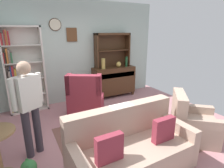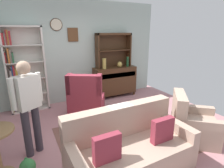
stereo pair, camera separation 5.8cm
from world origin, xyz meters
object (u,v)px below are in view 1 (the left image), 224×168
object	(u,v)px
vase_round	(119,64)
bookshelf	(22,73)
bottle_wine	(126,62)
book_stack	(114,117)
vase_tall	(103,64)
sideboard_hutch	(112,45)
wingback_chair	(86,100)
couch_floral	(131,149)
sideboard	(114,80)
person_reading	(29,103)
coffee_table	(118,120)
armchair_floral	(191,124)

from	to	relation	value
vase_round	bookshelf	bearing A→B (deg)	176.69
vase_round	bottle_wine	distance (m)	0.27
vase_round	book_stack	bearing A→B (deg)	-122.23
vase_tall	book_stack	size ratio (longest dim) A/B	1.54
sideboard_hutch	wingback_chair	world-z (taller)	sideboard_hutch
sideboard_hutch	vase_tall	bearing A→B (deg)	-154.11
vase_round	couch_floral	size ratio (longest dim) A/B	0.09
couch_floral	book_stack	xyz separation A→B (m)	(0.14, 0.77, 0.15)
sideboard	sideboard_hutch	world-z (taller)	sideboard_hutch
bookshelf	vase_tall	size ratio (longest dim) A/B	6.98
sideboard_hutch	person_reading	xyz separation A→B (m)	(-2.51, -1.95, -0.65)
bookshelf	bottle_wine	distance (m)	2.90
bookshelf	sideboard_hutch	world-z (taller)	bookshelf
wingback_chair	bookshelf	bearing A→B (deg)	142.77
wingback_chair	coffee_table	world-z (taller)	wingback_chair
sideboard	armchair_floral	size ratio (longest dim) A/B	1.20
armchair_floral	person_reading	distance (m)	2.89
person_reading	book_stack	world-z (taller)	person_reading
vase_tall	armchair_floral	bearing A→B (deg)	-78.22
couch_floral	wingback_chair	xyz separation A→B (m)	(0.05, 1.99, 0.07)
bottle_wine	book_stack	bearing A→B (deg)	-127.48
bookshelf	couch_floral	size ratio (longest dim) A/B	1.16
sideboard_hutch	person_reading	distance (m)	3.25
sideboard_hutch	couch_floral	world-z (taller)	sideboard_hutch
vase_tall	couch_floral	size ratio (longest dim) A/B	0.17
sideboard	vase_round	bearing A→B (deg)	-27.17
sideboard	coffee_table	bearing A→B (deg)	-116.90
coffee_table	book_stack	size ratio (longest dim) A/B	4.10
book_stack	couch_floral	bearing A→B (deg)	-100.13
vase_round	armchair_floral	size ratio (longest dim) A/B	0.16
couch_floral	sideboard	bearing A→B (deg)	65.80
bookshelf	bottle_wine	world-z (taller)	bookshelf
vase_round	sideboard_hutch	bearing A→B (deg)	126.48
bookshelf	wingback_chair	distance (m)	1.70
sideboard_hutch	armchair_floral	xyz separation A→B (m)	(0.17, -2.86, -1.27)
couch_floral	book_stack	size ratio (longest dim) A/B	9.31
sideboard_hutch	bottle_wine	bearing A→B (deg)	-26.96
sideboard	couch_floral	bearing A→B (deg)	-114.20
sideboard	couch_floral	xyz separation A→B (m)	(-1.29, -2.87, -0.20)
sideboard_hutch	vase_round	distance (m)	0.60
couch_floral	coffee_table	distance (m)	0.86
vase_round	person_reading	distance (m)	3.19
armchair_floral	person_reading	size ratio (longest dim) A/B	0.69
bookshelf	sideboard	xyz separation A→B (m)	(2.51, -0.09, -0.49)
sideboard_hutch	book_stack	world-z (taller)	sideboard_hutch
wingback_chair	book_stack	bearing A→B (deg)	-85.84
book_stack	bottle_wine	bearing A→B (deg)	52.52
sideboard	bottle_wine	size ratio (longest dim) A/B	4.27
bookshelf	book_stack	distance (m)	2.63
person_reading	sideboard_hutch	bearing A→B (deg)	37.88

